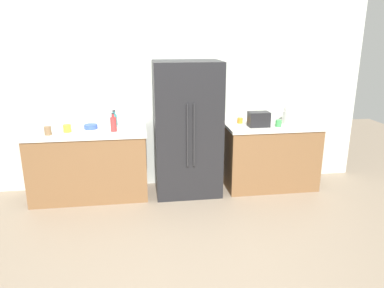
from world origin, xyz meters
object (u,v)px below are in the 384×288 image
object	(u,v)px
toaster	(259,119)
bottle_b	(114,120)
rice_cooker	(293,114)
cup_c	(278,123)
cup_b	(48,131)
cup_d	(240,121)
bowl_a	(91,127)
bottle_a	(113,124)
refrigerator	(187,129)
cup_a	(67,128)

from	to	relation	value
toaster	bottle_b	world-z (taller)	bottle_b
rice_cooker	cup_c	xyz separation A→B (m)	(-0.24, -0.12, -0.09)
cup_b	cup_d	xyz separation A→B (m)	(2.43, 0.26, -0.02)
bowl_a	bottle_a	bearing A→B (deg)	-30.64
refrigerator	cup_d	size ratio (longest dim) A/B	23.22
rice_cooker	cup_b	world-z (taller)	rice_cooker
cup_a	rice_cooker	bearing A→B (deg)	0.58
refrigerator	bottle_b	bearing A→B (deg)	168.24
bottle_a	cup_d	bearing A→B (deg)	6.94
cup_a	cup_c	bearing A→B (deg)	-2.00
bottle_b	refrigerator	bearing A→B (deg)	-11.76
bottle_b	cup_d	world-z (taller)	bottle_b
bottle_a	cup_d	size ratio (longest dim) A/B	3.13
refrigerator	rice_cooker	xyz separation A→B (m)	(1.43, 0.02, 0.15)
cup_a	bottle_a	bearing A→B (deg)	-4.58
cup_a	cup_c	world-z (taller)	cup_a
bottle_a	cup_b	world-z (taller)	bottle_a
rice_cooker	cup_b	xyz separation A→B (m)	(-3.12, -0.14, -0.08)
toaster	cup_a	world-z (taller)	toaster
bottle_b	cup_d	size ratio (longest dim) A/B	2.93
rice_cooker	bottle_a	size ratio (longest dim) A/B	1.27
refrigerator	rice_cooker	world-z (taller)	refrigerator
refrigerator	cup_d	distance (m)	0.76
rice_cooker	cup_c	world-z (taller)	rice_cooker
refrigerator	cup_a	bearing A→B (deg)	-179.71
bottle_b	cup_d	xyz separation A→B (m)	(1.67, -0.04, -0.05)
cup_a	cup_b	size ratio (longest dim) A/B	0.91
cup_c	bowl_a	xyz separation A→B (m)	(-2.41, 0.22, -0.02)
rice_cooker	bowl_a	xyz separation A→B (m)	(-2.65, 0.10, -0.11)
refrigerator	bowl_a	size ratio (longest dim) A/B	10.31
toaster	rice_cooker	xyz separation A→B (m)	(0.50, 0.09, 0.04)
bottle_a	cup_b	size ratio (longest dim) A/B	2.23
rice_cooker	cup_d	bearing A→B (deg)	169.50
cup_b	bowl_a	world-z (taller)	cup_b
refrigerator	cup_d	bearing A→B (deg)	11.48
cup_c	bowl_a	size ratio (longest dim) A/B	0.51
rice_cooker	cup_a	distance (m)	2.92
refrigerator	rice_cooker	bearing A→B (deg)	0.90
bottle_a	cup_c	bearing A→B (deg)	-1.30
bottle_a	cup_a	distance (m)	0.57
cup_a	cup_c	size ratio (longest dim) A/B	1.11
cup_b	cup_d	distance (m)	2.45
toaster	cup_c	distance (m)	0.27
toaster	cup_c	bearing A→B (deg)	-7.67
cup_b	bowl_a	distance (m)	0.53
bottle_b	cup_c	bearing A→B (deg)	-7.91
bottle_a	rice_cooker	bearing A→B (deg)	1.82
toaster	cup_b	size ratio (longest dim) A/B	2.59
cup_b	bowl_a	xyz separation A→B (m)	(0.47, 0.24, -0.03)
cup_b	cup_d	size ratio (longest dim) A/B	1.40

